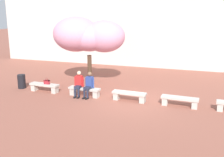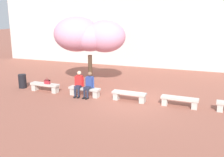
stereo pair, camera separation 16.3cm
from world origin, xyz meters
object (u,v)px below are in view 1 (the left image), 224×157
(person_seated_left, at_px, (79,83))
(cherry_tree_main, at_px, (88,36))
(stone_bench_near_east, at_px, (180,100))
(person_seated_right, at_px, (89,84))
(stone_bench_center, at_px, (129,95))
(trash_bin, at_px, (22,81))
(stone_bench_near_west, at_px, (84,90))
(handbag, at_px, (47,82))
(stone_bench_west_end, at_px, (44,86))

(person_seated_left, distance_m, cherry_tree_main, 3.10)
(stone_bench_near_east, bearing_deg, person_seated_right, -179.32)
(stone_bench_center, xyz_separation_m, person_seated_left, (-2.67, -0.05, 0.40))
(cherry_tree_main, bearing_deg, trash_bin, -150.04)
(stone_bench_near_west, height_order, handbag, handbag)
(stone_bench_west_end, relative_size, person_seated_left, 1.30)
(stone_bench_west_end, xyz_separation_m, stone_bench_center, (4.76, 0.00, 0.00))
(stone_bench_west_end, bearing_deg, stone_bench_center, 0.00)
(stone_bench_near_west, distance_m, handbag, 2.21)
(person_seated_left, xyz_separation_m, handbag, (-1.91, 0.03, -0.12))
(stone_bench_near_east, relative_size, trash_bin, 2.15)
(handbag, distance_m, cherry_tree_main, 3.48)
(trash_bin, bearing_deg, stone_bench_west_end, -6.97)
(person_seated_left, relative_size, person_seated_right, 1.00)
(stone_bench_west_end, xyz_separation_m, stone_bench_near_west, (2.38, 0.00, 0.00))
(stone_bench_near_west, relative_size, person_seated_right, 1.30)
(handbag, relative_size, trash_bin, 0.43)
(stone_bench_center, xyz_separation_m, cherry_tree_main, (-3.09, 2.10, 2.60))
(stone_bench_near_west, distance_m, person_seated_left, 0.49)
(stone_bench_center, distance_m, person_seated_right, 2.13)
(stone_bench_near_west, height_order, person_seated_left, person_seated_left)
(stone_bench_center, relative_size, person_seated_right, 1.30)
(trash_bin, bearing_deg, stone_bench_near_west, -2.84)
(stone_bench_west_end, distance_m, person_seated_right, 2.69)
(stone_bench_near_west, relative_size, cherry_tree_main, 0.41)
(stone_bench_center, relative_size, trash_bin, 2.15)
(stone_bench_near_west, relative_size, stone_bench_near_east, 1.00)
(trash_bin, bearing_deg, stone_bench_near_east, -1.30)
(stone_bench_west_end, height_order, person_seated_left, person_seated_left)
(stone_bench_near_east, bearing_deg, stone_bench_near_west, 180.00)
(stone_bench_west_end, xyz_separation_m, stone_bench_near_east, (7.14, 0.00, 0.00))
(stone_bench_center, xyz_separation_m, handbag, (-4.57, -0.03, 0.28))
(person_seated_right, bearing_deg, cherry_tree_main, 114.75)
(stone_bench_west_end, height_order, stone_bench_near_east, same)
(stone_bench_near_west, relative_size, person_seated_left, 1.30)
(stone_bench_west_end, xyz_separation_m, person_seated_left, (2.09, -0.05, 0.40))
(person_seated_right, height_order, handbag, person_seated_right)
(stone_bench_near_east, relative_size, cherry_tree_main, 0.41)
(person_seated_right, relative_size, trash_bin, 1.65)
(handbag, height_order, trash_bin, handbag)
(person_seated_left, height_order, trash_bin, person_seated_left)
(stone_bench_near_east, height_order, person_seated_left, person_seated_left)
(person_seated_right, distance_m, cherry_tree_main, 3.23)
(stone_bench_near_west, height_order, trash_bin, trash_bin)
(stone_bench_near_west, bearing_deg, handbag, -179.28)
(stone_bench_center, height_order, handbag, handbag)
(person_seated_left, bearing_deg, person_seated_right, 0.02)
(stone_bench_near_west, xyz_separation_m, cherry_tree_main, (-0.71, 2.10, 2.60))
(person_seated_right, bearing_deg, stone_bench_center, 1.45)
(stone_bench_west_end, bearing_deg, stone_bench_near_west, 0.00)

